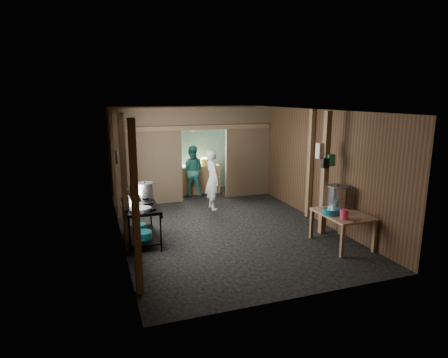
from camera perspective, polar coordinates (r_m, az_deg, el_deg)
name	(u,v)px	position (r m, az deg, el deg)	size (l,w,h in m)	color
floor	(221,224)	(8.83, -0.43, -6.72)	(4.50, 7.00, 0.00)	black
ceiling	(221,110)	(8.35, -0.46, 10.38)	(4.50, 7.00, 0.00)	#2E2A26
wall_back	(184,149)	(11.82, -5.97, 4.56)	(4.50, 0.00, 2.60)	#4B311E
wall_front	(302,213)	(5.40, 11.72, -4.98)	(4.50, 0.00, 2.60)	#4B311E
wall_left	(118,175)	(8.07, -15.74, 0.54)	(0.00, 7.00, 2.60)	#4B311E
wall_right	(308,163)	(9.46, 12.57, 2.39)	(0.00, 7.00, 2.60)	#4B311E
partition_left	(147,157)	(10.32, -11.45, 3.25)	(1.85, 0.10, 2.60)	brown
partition_right	(248,152)	(11.08, 3.58, 4.09)	(1.35, 0.10, 2.60)	brown
partition_header	(204,118)	(10.54, -3.08, 9.14)	(1.30, 0.10, 0.60)	brown
turquoise_panel	(185,151)	(11.77, -5.90, 4.29)	(4.40, 0.06, 2.50)	#78C1B4
back_counter	(199,179)	(11.52, -3.79, -0.02)	(1.20, 0.50, 0.85)	#956B4A
wall_clock	(193,129)	(11.72, -4.72, 7.47)	(0.20, 0.20, 0.03)	beige
post_left_a	(136,210)	(5.56, -13.17, -4.56)	(0.10, 0.12, 2.60)	#956B4A
post_left_b	(124,183)	(7.29, -14.76, -0.63)	(0.10, 0.12, 2.60)	#956B4A
post_left_c	(117,165)	(9.25, -15.82, 2.00)	(0.10, 0.12, 2.60)	#956B4A
post_right	(310,164)	(9.25, 12.85, 2.16)	(0.10, 0.12, 2.60)	#956B4A
post_free	(325,174)	(8.17, 14.96, 0.73)	(0.12, 0.12, 2.60)	#956B4A
cross_beam	(195,128)	(10.44, -4.32, 7.71)	(4.40, 0.12, 0.12)	#956B4A
pan_lid_big	(117,156)	(8.41, -15.80, 3.42)	(0.34, 0.34, 0.03)	slate
pan_lid_small	(116,157)	(8.82, -15.93, 3.15)	(0.30, 0.30, 0.03)	black
wall_shelf	(134,195)	(6.01, -13.47, -2.30)	(0.14, 0.80, 0.03)	#956B4A
jar_white	(135,194)	(5.75, -13.23, -2.27)	(0.07, 0.07, 0.10)	beige
jar_yellow	(133,191)	(6.00, -13.50, -1.70)	(0.08, 0.08, 0.10)	#C4861F
jar_green	(132,187)	(6.21, -13.71, -1.23)	(0.06, 0.06, 0.10)	#278F59
bag_white	(322,151)	(8.13, 14.54, 4.13)	(0.22, 0.15, 0.32)	beige
bag_green	(330,160)	(8.11, 15.73, 2.76)	(0.16, 0.12, 0.24)	#278F59
bag_black	(325,163)	(8.02, 14.96, 2.34)	(0.14, 0.10, 0.20)	black
gas_range	(141,223)	(7.82, -12.36, -6.55)	(0.68, 1.33, 0.78)	black
prep_table	(342,229)	(7.87, 17.30, -7.21)	(0.80, 1.11, 0.65)	#A2755D
stove_pot_large	(145,191)	(8.16, -11.79, -1.74)	(0.34, 0.34, 0.35)	silver
stove_pot_med	(131,202)	(7.65, -13.77, -3.33)	(0.23, 0.23, 0.20)	silver
frying_pan	(143,209)	(7.32, -12.12, -4.42)	(0.31, 0.53, 0.07)	slate
blue_tub_front	(143,235)	(7.67, -12.09, -8.27)	(0.34, 0.34, 0.14)	#136E79
blue_tub_back	(139,227)	(8.20, -12.61, -7.02)	(0.27, 0.27, 0.11)	#136E79
stock_pot	(338,197)	(8.07, 16.73, -2.62)	(0.41, 0.41, 0.48)	silver
wash_basin	(331,212)	(7.61, 15.81, -4.73)	(0.32, 0.32, 0.12)	#136E79
pink_bucket	(344,214)	(7.40, 17.66, -5.08)	(0.15, 0.15, 0.18)	#E4345A
knife	(357,220)	(7.40, 19.38, -5.89)	(0.30, 0.04, 0.01)	silver
yellow_tub	(207,162)	(11.49, -2.63, 2.64)	(0.37, 0.37, 0.21)	#C4861F
cook	(213,180)	(9.77, -1.71, -0.10)	(0.57, 0.37, 1.56)	silver
worker_back	(192,171)	(11.15, -4.85, 1.25)	(0.73, 0.57, 1.50)	#2B796B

